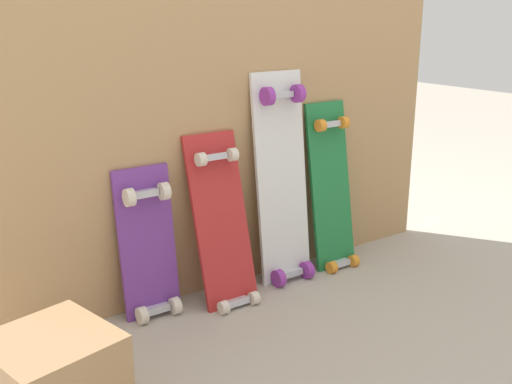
% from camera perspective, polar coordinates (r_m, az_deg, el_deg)
% --- Properties ---
extents(ground_plane, '(12.00, 12.00, 0.00)m').
position_cam_1_polar(ground_plane, '(2.46, -0.94, -8.58)').
color(ground_plane, '#A89E8E').
extents(plywood_wall_panel, '(1.97, 0.04, 1.65)m').
position_cam_1_polar(plywood_wall_panel, '(2.30, -2.02, 11.04)').
color(plywood_wall_panel, tan).
rests_on(plywood_wall_panel, ground).
extents(skateboard_purple, '(0.21, 0.14, 0.60)m').
position_cam_1_polar(skateboard_purple, '(2.19, -9.96, -5.50)').
color(skateboard_purple, '#6B338C').
rests_on(skateboard_purple, ground).
extents(skateboard_red, '(0.21, 0.23, 0.70)m').
position_cam_1_polar(skateboard_red, '(2.25, -3.10, -3.57)').
color(skateboard_red, '#B22626').
rests_on(skateboard_red, ground).
extents(skateboard_white, '(0.23, 0.18, 0.89)m').
position_cam_1_polar(skateboard_white, '(2.41, 2.50, 0.56)').
color(skateboard_white, silver).
rests_on(skateboard_white, ground).
extents(skateboard_green, '(0.20, 0.19, 0.76)m').
position_cam_1_polar(skateboard_green, '(2.57, 7.07, -0.24)').
color(skateboard_green, '#1E7238').
rests_on(skateboard_green, ground).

